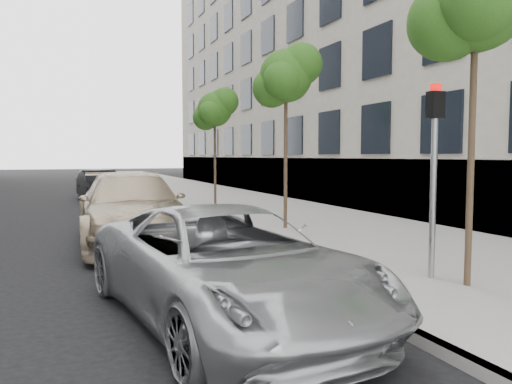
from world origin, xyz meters
TOP-DOWN VIEW (x-y plane):
  - ground at (0.00, 0.00)m, footprint 160.00×160.00m
  - sidewalk at (4.30, 24.00)m, footprint 6.40×72.00m
  - curb at (1.18, 24.00)m, footprint 0.15×72.00m
  - tree_mid at (3.23, 8.00)m, footprint 1.74×1.54m
  - tree_far at (3.23, 14.50)m, footprint 1.69×1.49m
  - signal_pole at (3.03, 2.09)m, footprint 0.25×0.19m
  - minivan at (-0.57, 1.70)m, footprint 3.05×5.47m
  - suv at (-0.92, 7.81)m, footprint 2.59×5.91m
  - sedan_blue at (-0.10, 15.35)m, footprint 2.11×4.37m
  - sedan_black at (-0.71, 20.22)m, footprint 1.99×4.45m
  - sedan_rear at (-0.47, 25.54)m, footprint 2.30×4.73m

SIDE VIEW (x-z plane):
  - ground at x=0.00m, z-range 0.00..0.00m
  - sidewalk at x=4.30m, z-range 0.00..0.14m
  - curb at x=1.18m, z-range 0.00..0.14m
  - sedan_rear at x=-0.47m, z-range 0.00..1.33m
  - sedan_black at x=-0.71m, z-range 0.00..1.42m
  - sedan_blue at x=-0.10m, z-range 0.00..1.44m
  - minivan at x=-0.57m, z-range 0.00..1.45m
  - suv at x=-0.92m, z-range 0.00..1.69m
  - signal_pole at x=3.03m, z-range 0.53..3.61m
  - tree_far at x=3.23m, z-range 1.60..6.18m
  - tree_mid at x=3.23m, z-range 1.75..6.69m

